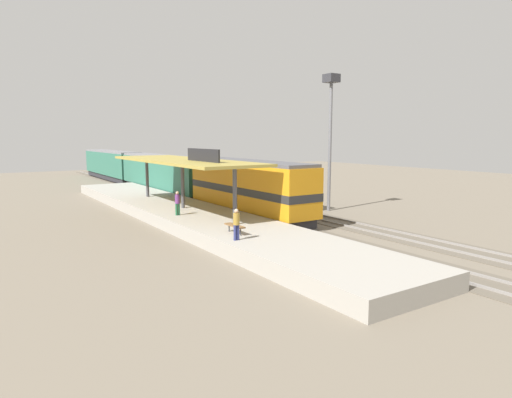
{
  "coord_description": "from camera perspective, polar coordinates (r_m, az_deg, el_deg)",
  "views": [
    {
      "loc": [
        -18.77,
        -32.01,
        6.39
      ],
      "look_at": [
        -1.38,
        -5.53,
        2.0
      ],
      "focal_mm": 31.25,
      "sensor_mm": 36.0,
      "label": 1
    }
  ],
  "objects": [
    {
      "name": "track_near",
      "position": [
        37.65,
        -2.87,
        -1.84
      ],
      "size": [
        3.2,
        110.0,
        0.16
      ],
      "color": "#5F5649",
      "rests_on": "ground"
    },
    {
      "name": "passenger_carriage_rear",
      "position": [
        71.13,
        -17.99,
        4.22
      ],
      "size": [
        2.9,
        20.0,
        4.24
      ],
      "color": "#28282D",
      "rests_on": "track_near"
    },
    {
      "name": "platform_bench",
      "position": [
        25.67,
        -2.74,
        -3.46
      ],
      "size": [
        0.44,
        1.7,
        0.5
      ],
      "color": "#333338",
      "rests_on": "platform"
    },
    {
      "name": "freight_car",
      "position": [
        42.24,
        0.51,
        1.89
      ],
      "size": [
        2.8,
        12.0,
        3.54
      ],
      "color": "#28282D",
      "rests_on": "track_far"
    },
    {
      "name": "platform",
      "position": [
        35.51,
        -9.29,
        -1.84
      ],
      "size": [
        6.0,
        44.0,
        0.9
      ],
      "primitive_type": "cube",
      "color": "#9E998E",
      "rests_on": "ground"
    },
    {
      "name": "person_walking",
      "position": [
        32.04,
        -10.02,
        -0.37
      ],
      "size": [
        0.34,
        0.34,
        1.71
      ],
      "color": "#23603D",
      "rests_on": "platform"
    },
    {
      "name": "locomotive",
      "position": [
        35.35,
        -0.98,
        1.42
      ],
      "size": [
        2.93,
        14.43,
        4.44
      ],
      "color": "#28282D",
      "rests_on": "track_near"
    },
    {
      "name": "station_canopy",
      "position": [
        34.98,
        -9.37,
        4.74
      ],
      "size": [
        5.2,
        18.0,
        4.7
      ],
      "color": "#47474C",
      "rests_on": "platform"
    },
    {
      "name": "passenger_carriage_front",
      "position": [
        51.41,
        -11.79,
        3.18
      ],
      "size": [
        2.9,
        20.0,
        4.24
      ],
      "color": "#28282D",
      "rests_on": "track_near"
    },
    {
      "name": "light_mast",
      "position": [
        39.26,
        9.53,
        10.72
      ],
      "size": [
        1.1,
        1.1,
        11.7
      ],
      "color": "slate",
      "rests_on": "ground"
    },
    {
      "name": "person_waiting",
      "position": [
        23.92,
        -2.52,
        -3.05
      ],
      "size": [
        0.34,
        0.34,
        1.71
      ],
      "color": "navy",
      "rests_on": "platform"
    },
    {
      "name": "track_far",
      "position": [
        40.15,
        2.8,
        -1.23
      ],
      "size": [
        3.2,
        110.0,
        0.16
      ],
      "color": "#5F5649",
      "rests_on": "ground"
    },
    {
      "name": "ground_plane",
      "position": [
        38.7,
        -0.31,
        -1.62
      ],
      "size": [
        120.0,
        120.0,
        0.0
      ],
      "primitive_type": "plane",
      "color": "#706656"
    }
  ]
}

